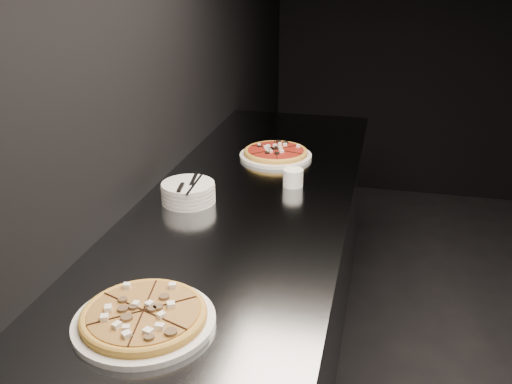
% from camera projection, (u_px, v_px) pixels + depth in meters
% --- Properties ---
extents(wall_left, '(0.02, 5.00, 2.80)m').
position_uv_depth(wall_left, '(140.00, 61.00, 1.93)').
color(wall_left, black).
rests_on(wall_left, floor).
extents(counter, '(0.74, 2.44, 0.92)m').
position_uv_depth(counter, '(247.00, 308.00, 2.22)').
color(counter, slate).
rests_on(counter, floor).
extents(pizza_mushroom, '(0.39, 0.39, 0.04)m').
position_uv_depth(pizza_mushroom, '(144.00, 317.00, 1.35)').
color(pizza_mushroom, white).
rests_on(pizza_mushroom, counter).
extents(pizza_tomato, '(0.34, 0.34, 0.04)m').
position_uv_depth(pizza_tomato, '(276.00, 153.00, 2.46)').
color(pizza_tomato, white).
rests_on(pizza_tomato, counter).
extents(plate_stack, '(0.19, 0.19, 0.07)m').
position_uv_depth(plate_stack, '(188.00, 192.00, 2.02)').
color(plate_stack, white).
rests_on(plate_stack, counter).
extents(cutlery, '(0.07, 0.20, 0.01)m').
position_uv_depth(cutlery, '(188.00, 184.00, 1.99)').
color(cutlery, silver).
rests_on(cutlery, plate_stack).
extents(ramekin, '(0.08, 0.08, 0.07)m').
position_uv_depth(ramekin, '(293.00, 177.00, 2.15)').
color(ramekin, white).
rests_on(ramekin, counter).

